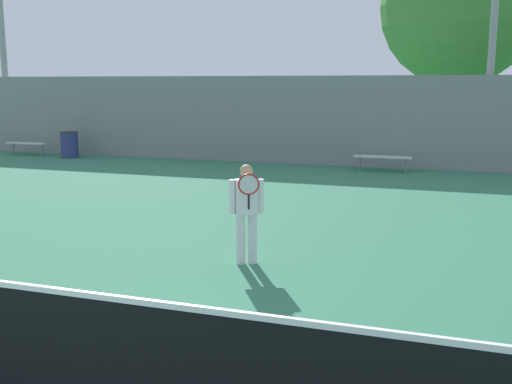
% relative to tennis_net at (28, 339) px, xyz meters
% --- Properties ---
extents(tennis_net, '(10.89, 0.09, 1.01)m').
position_rel_tennis_net_xyz_m(tennis_net, '(0.00, 0.00, 0.00)').
color(tennis_net, '#99999E').
rests_on(tennis_net, ground_plane).
extents(tennis_player, '(0.51, 0.49, 1.51)m').
position_rel_tennis_net_xyz_m(tennis_player, '(0.51, 4.24, 0.32)').
color(tennis_player, silver).
rests_on(tennis_player, ground_plane).
extents(bench_courtside_near, '(1.61, 0.40, 0.47)m').
position_rel_tennis_net_xyz_m(bench_courtside_near, '(-11.91, 14.58, -0.09)').
color(bench_courtside_near, silver).
rests_on(bench_courtside_near, ground_plane).
extents(bench_courtside_far, '(1.75, 0.40, 0.47)m').
position_rel_tennis_net_xyz_m(bench_courtside_far, '(1.30, 14.58, -0.09)').
color(bench_courtside_far, silver).
rests_on(bench_courtside_far, ground_plane).
extents(trash_bin, '(0.65, 0.65, 0.95)m').
position_rel_tennis_net_xyz_m(trash_bin, '(-9.93, 14.44, -0.04)').
color(trash_bin, navy).
rests_on(trash_bin, ground_plane).
extents(back_fence, '(31.69, 0.06, 2.92)m').
position_rel_tennis_net_xyz_m(back_fence, '(0.00, 15.44, 0.94)').
color(back_fence, gray).
rests_on(back_fence, ground_plane).
extents(tree_green_broad, '(6.04, 6.04, 8.60)m').
position_rel_tennis_net_xyz_m(tree_green_broad, '(3.24, 21.12, 5.06)').
color(tree_green_broad, brown).
rests_on(tree_green_broad, ground_plane).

